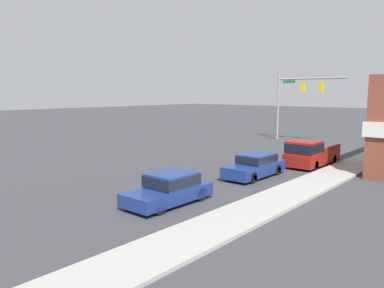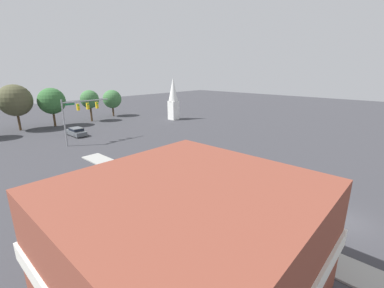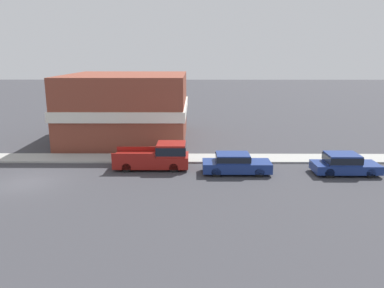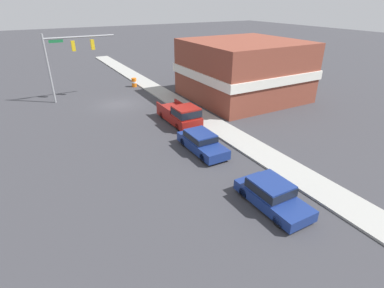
# 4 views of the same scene
# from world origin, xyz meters

# --- Properties ---
(ground_plane) EXTENTS (200.00, 200.00, 0.00)m
(ground_plane) POSITION_xyz_m (0.00, 0.00, 0.00)
(ground_plane) COLOR #38383D
(sidewalk_curb) EXTENTS (2.40, 60.00, 0.14)m
(sidewalk_curb) POSITION_xyz_m (-5.70, 0.00, 0.07)
(sidewalk_curb) COLOR #9E9E99
(sidewalk_curb) RESTS_ON ground
(near_signal_assembly) EXTENTS (7.35, 0.49, 7.16)m
(near_signal_assembly) POSITION_xyz_m (3.66, -4.09, 5.18)
(near_signal_assembly) COLOR gray
(near_signal_assembly) RESTS_ON ground
(car_lead) EXTENTS (1.81, 4.73, 1.43)m
(car_lead) POSITION_xyz_m (-2.11, 13.76, 0.75)
(car_lead) COLOR black
(car_lead) RESTS_ON ground
(car_second_ahead) EXTENTS (1.93, 4.47, 1.46)m
(car_second_ahead) POSITION_xyz_m (-2.04, 21.29, 0.76)
(car_second_ahead) COLOR black
(car_second_ahead) RESTS_ON ground
(pickup_truck_parked) EXTENTS (2.06, 5.37, 1.90)m
(pickup_truck_parked) POSITION_xyz_m (-3.27, 8.32, 0.93)
(pickup_truck_parked) COLOR black
(pickup_truck_parked) RESTS_ON ground
(construction_barrel) EXTENTS (0.63, 0.63, 1.13)m
(construction_barrel) POSITION_xyz_m (-3.90, -6.01, 0.57)
(construction_barrel) COLOR orange
(construction_barrel) RESTS_ON ground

